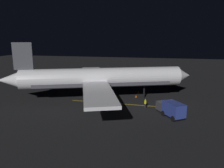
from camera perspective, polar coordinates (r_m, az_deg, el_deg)
ground_plane at (r=44.87m, az=-2.51°, el=-4.37°), size 180.00×180.00×0.20m
apron_guide_stripe at (r=42.28m, az=2.14°, el=-5.30°), size 0.83×20.16×0.01m
airliner at (r=43.67m, az=-3.36°, el=1.46°), size 34.37×38.24×11.91m
baggage_truck at (r=36.73m, az=15.55°, el=-6.50°), size 5.72×4.82×2.56m
catering_truck at (r=52.35m, az=-3.27°, el=-0.42°), size 3.81×6.30×2.29m
ground_crew_worker at (r=40.02m, az=8.87°, el=-5.18°), size 0.40×0.40×1.74m
traffic_cone_near_left at (r=46.74m, az=6.45°, el=-3.29°), size 0.50×0.50×0.55m
traffic_cone_near_right at (r=49.92m, az=7.08°, el=-2.27°), size 0.50×0.50×0.55m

